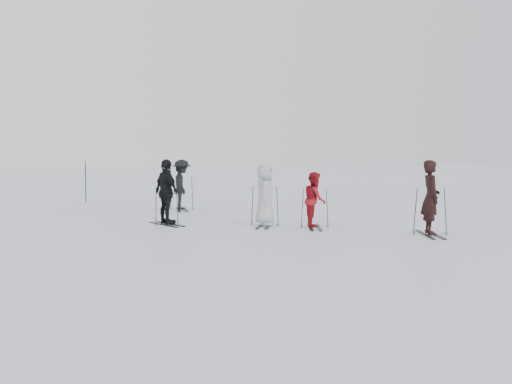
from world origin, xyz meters
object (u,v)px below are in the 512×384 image
Objects in this scene: skier_uphill_left at (167,193)px; piste_marker at (86,182)px; skier_grey at (265,195)px; skier_uphill_far at (182,185)px; skier_near_dark at (431,198)px; skier_red at (315,201)px.

piste_marker is at bearing -7.56° from skier_uphill_left.
skier_uphill_far is at bearing 41.24° from skier_grey.
skier_uphill_far reaches higher than piste_marker.
skier_uphill_left reaches higher than piste_marker.
skier_uphill_far is (-1.01, 5.53, 0.03)m from skier_grey.
skier_grey is at bearing -68.82° from piste_marker.
skier_near_dark reaches higher than skier_red.
skier_uphill_left is at bearing -81.21° from piste_marker.
skier_red is 1.51m from skier_grey.
piste_marker is (-2.99, 4.80, -0.04)m from skier_uphill_far.
skier_uphill_far is 5.66m from piste_marker.
skier_grey is at bearing 74.66° from skier_red.
skier_near_dark reaches higher than piste_marker.
skier_red is 12.42m from piste_marker.
skier_near_dark reaches higher than skier_grey.
skier_grey is 0.97× the size of skier_uphill_far.
skier_uphill_far reaches higher than skier_red.
skier_red is at bearing -138.38° from skier_uphill_left.
skier_uphill_left is at bearing 75.08° from skier_near_dark.
skier_near_dark is 1.04× the size of skier_uphill_far.
skier_uphill_left is at bearing 170.42° from skier_uphill_far.
skier_near_dark is at bearing -114.51° from skier_red.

